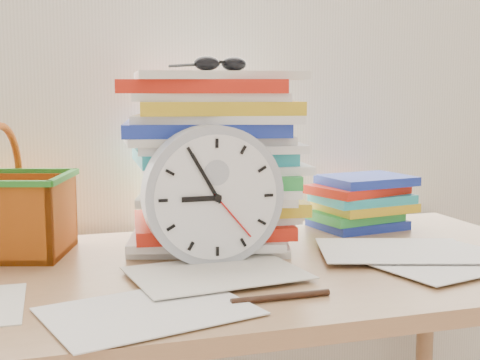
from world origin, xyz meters
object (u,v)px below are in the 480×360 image
object	(u,v)px
desk	(219,304)
book_stack	(360,202)
paper_stack	(214,160)
basket	(2,191)
clock	(213,195)

from	to	relation	value
desk	book_stack	distance (m)	0.50
desk	book_stack	xyz separation A→B (m)	(0.42, 0.24, 0.14)
desk	paper_stack	size ratio (longest dim) A/B	3.87
paper_stack	basket	world-z (taller)	paper_stack
desk	paper_stack	bearing A→B (deg)	77.23
paper_stack	clock	xyz separation A→B (m)	(-0.04, -0.15, -0.05)
clock	basket	world-z (taller)	clock
desk	paper_stack	distance (m)	0.31
book_stack	basket	bearing A→B (deg)	-178.46
paper_stack	clock	bearing A→B (deg)	-106.01
book_stack	desk	bearing A→B (deg)	-150.52
desk	book_stack	world-z (taller)	book_stack
desk	basket	xyz separation A→B (m)	(-0.38, 0.21, 0.20)
desk	basket	size ratio (longest dim) A/B	5.45
clock	basket	bearing A→B (deg)	152.32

